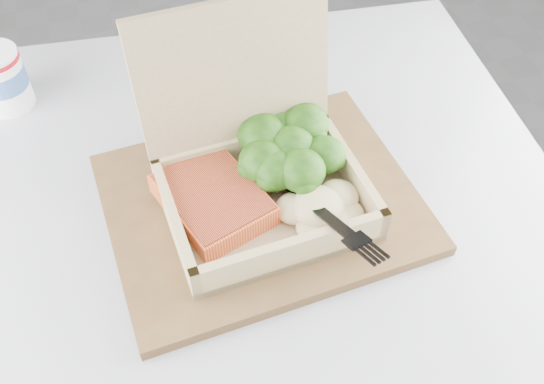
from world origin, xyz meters
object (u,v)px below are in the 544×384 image
object	(u,v)px
takeout_container	(255,161)
paper_cup	(1,77)
serving_tray	(262,203)
cafe_table	(242,312)

from	to	relation	value
takeout_container	paper_cup	world-z (taller)	takeout_container
serving_tray	paper_cup	world-z (taller)	paper_cup
cafe_table	paper_cup	world-z (taller)	paper_cup
serving_tray	takeout_container	world-z (taller)	takeout_container
serving_tray	paper_cup	distance (m)	0.39
cafe_table	serving_tray	distance (m)	0.20
paper_cup	takeout_container	bearing A→B (deg)	-43.72
serving_tray	paper_cup	bearing A→B (deg)	135.08
paper_cup	serving_tray	bearing A→B (deg)	-44.92
cafe_table	takeout_container	xyz separation A→B (m)	(0.03, 0.03, 0.25)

